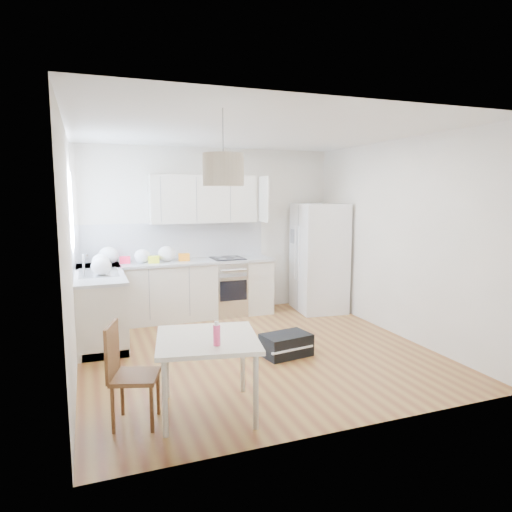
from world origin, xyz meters
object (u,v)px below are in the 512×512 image
Objects in this scene: dining_table at (207,345)px; dining_chair at (135,374)px; refrigerator at (319,257)px; gym_bag at (286,345)px.

dining_chair is (-0.63, 0.01, -0.18)m from dining_table.
refrigerator reaches higher than gym_bag.
dining_chair reaches higher than gym_bag.
gym_bag is (1.26, 1.08, -0.49)m from dining_table.
dining_chair reaches higher than dining_table.
refrigerator is 3.12× the size of gym_bag.
dining_table is 1.79× the size of gym_bag.
dining_chair is at bearing -159.87° from gym_bag.
refrigerator is at bearing 42.63° from gym_bag.
refrigerator is 2.02× the size of dining_chair.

